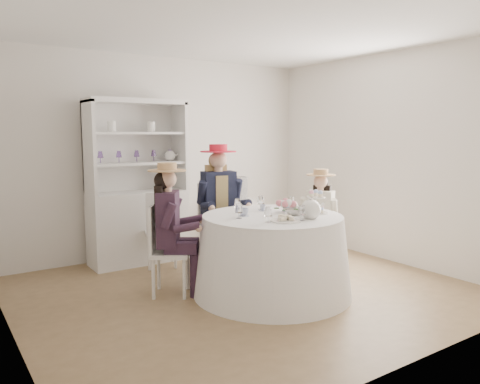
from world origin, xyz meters
TOP-DOWN VIEW (x-y plane):
  - ground at (0.00, 0.00)m, footprint 4.50×4.50m
  - ceiling at (0.00, 0.00)m, footprint 4.50×4.50m
  - wall_back at (0.00, 2.00)m, footprint 4.50×0.00m
  - wall_front at (0.00, -2.00)m, footprint 4.50×0.00m
  - wall_left at (-2.25, 0.00)m, footprint 0.00×4.50m
  - wall_right at (2.25, 0.00)m, footprint 0.00×4.50m
  - tea_table at (0.18, -0.24)m, footprint 1.65×1.65m
  - hutch at (-0.52, 1.69)m, footprint 1.39×0.85m
  - side_table at (1.06, 1.75)m, footprint 0.55×0.55m
  - hatbox at (1.06, 1.75)m, footprint 0.34×0.34m
  - guest_left at (-0.71, 0.33)m, footprint 0.59×0.56m
  - guest_mid at (0.18, 0.82)m, footprint 0.57×0.60m
  - guest_right at (1.17, 0.11)m, footprint 0.53×0.48m
  - spare_chair at (-0.38, 1.28)m, footprint 0.51×0.51m
  - teacup_a at (-0.10, -0.12)m, footprint 0.12×0.12m
  - teacup_b at (0.25, 0.03)m, footprint 0.07×0.07m
  - teacup_c at (0.46, -0.12)m, footprint 0.10×0.10m
  - flower_bowl at (0.38, -0.34)m, footprint 0.24×0.24m
  - flower_arrangement at (0.39, -0.22)m, footprint 0.20×0.19m
  - table_teapot at (0.38, -0.59)m, footprint 0.28×0.20m
  - sandwich_plate at (0.07, -0.57)m, footprint 0.29×0.29m
  - cupcake_stand at (0.62, -0.40)m, footprint 0.26×0.26m
  - stemware_set at (0.18, -0.24)m, footprint 0.84×0.84m

SIDE VIEW (x-z plane):
  - ground at x=0.00m, z-range 0.00..0.00m
  - side_table at x=1.06m, z-range 0.00..0.70m
  - tea_table at x=0.18m, z-range 0.00..0.83m
  - spare_chair at x=-0.38m, z-range 0.04..1.00m
  - guest_right at x=1.17m, z-range 0.08..1.32m
  - hutch at x=-0.52m, z-range -0.30..1.79m
  - guest_left at x=-0.71m, z-range 0.09..1.46m
  - sandwich_plate at x=0.07m, z-range 0.82..0.88m
  - flower_bowl at x=0.38m, z-range 0.83..0.88m
  - hatbox at x=1.06m, z-range 0.70..1.02m
  - teacup_b at x=0.25m, z-range 0.83..0.89m
  - teacup_c at x=0.46m, z-range 0.83..0.90m
  - teacup_a at x=-0.10m, z-range 0.83..0.90m
  - guest_mid at x=0.18m, z-range 0.10..1.64m
  - stemware_set at x=0.18m, z-range 0.83..0.98m
  - cupcake_stand at x=0.62m, z-range 0.80..1.04m
  - table_teapot at x=0.38m, z-range 0.82..1.03m
  - flower_arrangement at x=0.39m, z-range 0.89..0.96m
  - wall_back at x=0.00m, z-range -0.90..3.60m
  - wall_front at x=0.00m, z-range -0.90..3.60m
  - wall_left at x=-2.25m, z-range -0.90..3.60m
  - wall_right at x=2.25m, z-range -0.90..3.60m
  - ceiling at x=0.00m, z-range 2.70..2.70m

